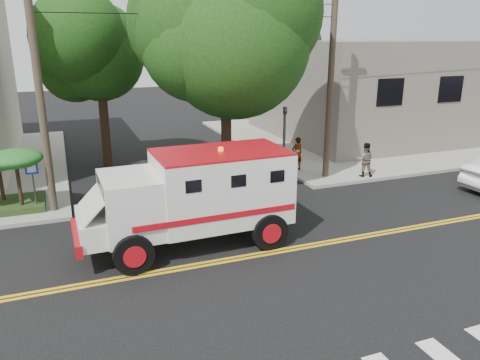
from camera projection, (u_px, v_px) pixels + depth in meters
name	position (u px, v px, depth m)	size (l,w,h in m)	color
ground	(251.00, 256.00, 14.28)	(100.00, 100.00, 0.00)	black
sidewalk_ne	(362.00, 136.00, 30.92)	(17.00, 17.00, 0.15)	gray
building_right	(381.00, 87.00, 30.96)	(14.00, 12.00, 6.00)	#69635A
utility_pole_left	(40.00, 94.00, 16.39)	(0.28, 0.28, 9.00)	#382D23
utility_pole_right	(331.00, 82.00, 20.63)	(0.28, 0.28, 9.00)	#382D23
tree_main	(238.00, 15.00, 18.35)	(6.08, 5.70, 9.85)	black
tree_left	(106.00, 51.00, 22.18)	(4.48, 4.20, 7.70)	black
tree_right	(287.00, 41.00, 29.57)	(4.80, 4.50, 8.20)	black
traffic_signal	(284.00, 139.00, 19.92)	(0.15, 0.18, 3.60)	#3F3F42
accessibility_sign	(33.00, 179.00, 17.26)	(0.45, 0.10, 2.02)	#3F3F42
armored_truck	(195.00, 194.00, 14.61)	(6.68, 2.81, 3.02)	silver
pedestrian_a	(297.00, 154.00, 22.64)	(0.60, 0.39, 1.64)	gray
pedestrian_b	(365.00, 160.00, 21.63)	(0.77, 0.60, 1.59)	gray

